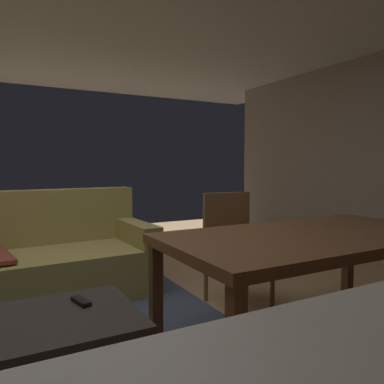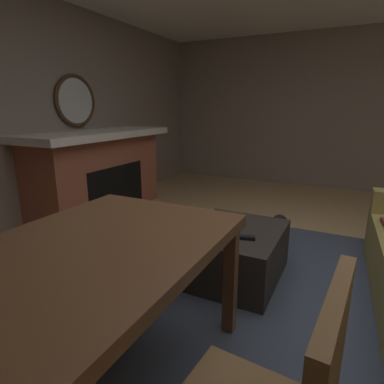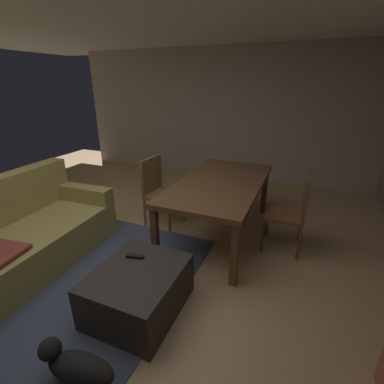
# 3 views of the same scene
# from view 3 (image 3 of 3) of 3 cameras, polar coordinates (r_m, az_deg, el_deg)

# --- Properties ---
(floor) EXTENTS (8.99, 8.99, 0.00)m
(floor) POSITION_cam_3_polar(r_m,az_deg,el_deg) (3.02, -16.94, -17.74)
(floor) COLOR tan
(wall_right_window_side) EXTENTS (0.12, 6.28, 2.51)m
(wall_right_window_side) POSITION_cam_3_polar(r_m,az_deg,el_deg) (5.73, 6.37, 15.51)
(wall_right_window_side) COLOR #B2A59B
(wall_right_window_side) RESTS_ON ground
(area_rug) EXTENTS (2.60, 2.00, 0.01)m
(area_rug) POSITION_cam_3_polar(r_m,az_deg,el_deg) (3.08, -22.69, -17.54)
(area_rug) COLOR #3D475B
(area_rug) RESTS_ON ground
(couch) EXTENTS (2.15, 1.02, 0.93)m
(couch) POSITION_cam_3_polar(r_m,az_deg,el_deg) (3.46, -33.22, -8.74)
(couch) COLOR #9E8E4C
(couch) RESTS_ON ground
(ottoman_coffee_table) EXTENTS (0.82, 0.69, 0.41)m
(ottoman_coffee_table) POSITION_cam_3_polar(r_m,az_deg,el_deg) (2.56, -11.02, -19.34)
(ottoman_coffee_table) COLOR #2D2826
(ottoman_coffee_table) RESTS_ON ground
(tv_remote) EXTENTS (0.08, 0.17, 0.02)m
(tv_remote) POSITION_cam_3_polar(r_m,az_deg,el_deg) (2.59, -11.69, -12.90)
(tv_remote) COLOR black
(tv_remote) RESTS_ON ottoman_coffee_table
(dining_table) EXTENTS (1.90, 0.99, 0.74)m
(dining_table) POSITION_cam_3_polar(r_m,az_deg,el_deg) (3.43, 5.84, 1.18)
(dining_table) COLOR brown
(dining_table) RESTS_ON ground
(dining_chair_south) EXTENTS (0.45, 0.45, 0.93)m
(dining_chair_south) POSITION_cam_3_polar(r_m,az_deg,el_deg) (3.37, 20.30, -3.29)
(dining_chair_south) COLOR brown
(dining_chair_south) RESTS_ON ground
(dining_chair_north) EXTENTS (0.48, 0.48, 0.93)m
(dining_chair_north) POSITION_cam_3_polar(r_m,az_deg,el_deg) (3.82, -6.96, 0.97)
(dining_chair_north) COLOR brown
(dining_chair_north) RESTS_ON ground
(potted_plant) EXTENTS (0.34, 0.34, 0.47)m
(potted_plant) POSITION_cam_3_polar(r_m,az_deg,el_deg) (5.54, -8.50, 4.69)
(potted_plant) COLOR beige
(potted_plant) RESTS_ON ground
(small_dog) EXTENTS (0.26, 0.54, 0.28)m
(small_dog) POSITION_cam_3_polar(r_m,az_deg,el_deg) (2.24, -22.85, -30.27)
(small_dog) COLOR black
(small_dog) RESTS_ON ground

